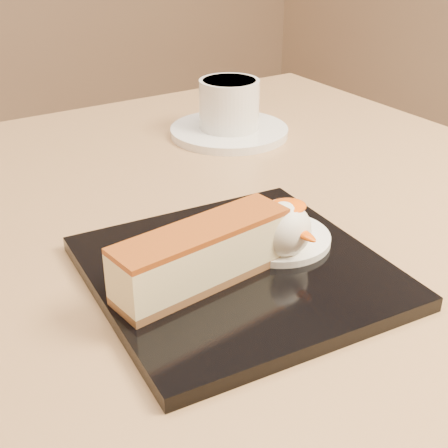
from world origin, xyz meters
TOP-DOWN VIEW (x-y plane):
  - table at (0.00, 0.00)m, footprint 0.80×0.80m
  - dessert_plate at (-0.04, -0.10)m, footprint 0.24×0.24m
  - cheesecake at (-0.08, -0.10)m, footprint 0.15×0.06m
  - cream_smear at (0.01, -0.08)m, footprint 0.09×0.09m
  - ice_cream_scoop at (-0.00, -0.10)m, footprint 0.05×0.05m
  - mango_sauce at (0.00, -0.10)m, footprint 0.04×0.03m
  - mint_sprig at (-0.02, -0.06)m, footprint 0.03×0.02m
  - saucer at (0.14, 0.19)m, footprint 0.15×0.15m
  - coffee_cup at (0.14, 0.19)m, footprint 0.10×0.08m

SIDE VIEW (x-z plane):
  - table at x=0.00m, z-range 0.20..0.92m
  - saucer at x=0.14m, z-range 0.72..0.73m
  - dessert_plate at x=-0.04m, z-range 0.72..0.73m
  - cream_smear at x=0.01m, z-range 0.73..0.74m
  - mint_sprig at x=-0.02m, z-range 0.74..0.74m
  - cheesecake at x=-0.08m, z-range 0.73..0.78m
  - ice_cream_scoop at x=0.00m, z-range 0.73..0.78m
  - coffee_cup at x=0.14m, z-range 0.73..0.79m
  - mango_sauce at x=0.00m, z-range 0.77..0.78m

